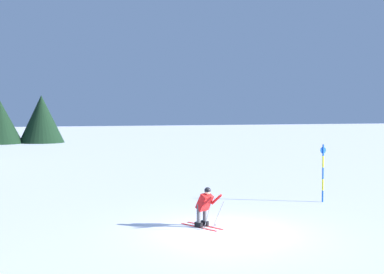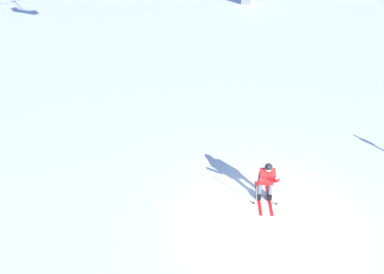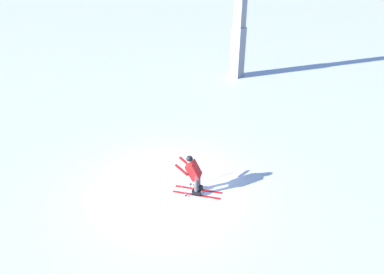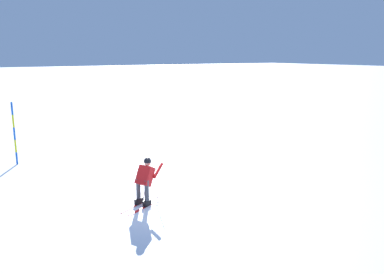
{
  "view_description": "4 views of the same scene",
  "coord_description": "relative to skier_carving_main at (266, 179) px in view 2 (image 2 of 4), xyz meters",
  "views": [
    {
      "loc": [
        -13.9,
        6.35,
        3.82
      ],
      "look_at": [
        0.62,
        0.92,
        3.05
      ],
      "focal_mm": 44.69,
      "sensor_mm": 36.0,
      "label": 1
    },
    {
      "loc": [
        -8.56,
        -2.37,
        7.54
      ],
      "look_at": [
        0.73,
        2.75,
        1.52
      ],
      "focal_mm": 38.79,
      "sensor_mm": 36.0,
      "label": 2
    },
    {
      "loc": [
        6.8,
        -6.76,
        7.18
      ],
      "look_at": [
        0.38,
        0.82,
        1.74
      ],
      "focal_mm": 33.02,
      "sensor_mm": 36.0,
      "label": 3
    },
    {
      "loc": [
        5.46,
        10.23,
        4.3
      ],
      "look_at": [
        0.03,
        1.72,
        2.15
      ],
      "focal_mm": 36.54,
      "sensor_mm": 36.0,
      "label": 4
    }
  ],
  "objects": [
    {
      "name": "ground_plane",
      "position": [
        -0.79,
        -0.4,
        -0.77
      ],
      "size": [
        260.0,
        260.0,
        0.0
      ],
      "primitive_type": "plane",
      "color": "white"
    },
    {
      "name": "skier_carving_main",
      "position": [
        0.0,
        0.0,
        0.0
      ],
      "size": [
        1.61,
        1.15,
        1.48
      ],
      "color": "red",
      "rests_on": "ground_plane"
    }
  ]
}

